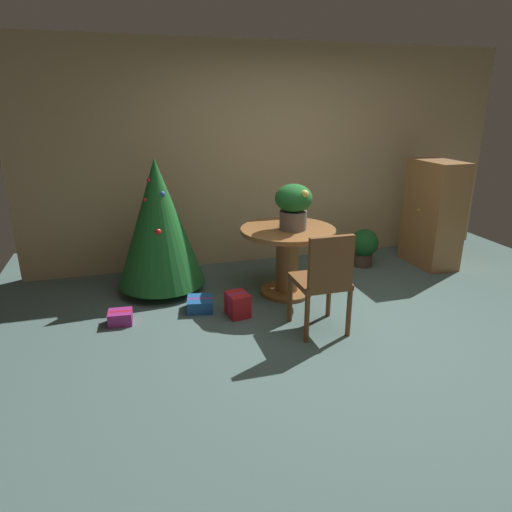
% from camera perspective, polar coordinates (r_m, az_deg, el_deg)
% --- Properties ---
extents(ground_plane, '(6.60, 6.60, 0.00)m').
position_cam_1_polar(ground_plane, '(4.11, 11.90, -9.70)').
color(ground_plane, '#4C6660').
extents(back_wall_panel, '(6.00, 0.10, 2.60)m').
position_cam_1_polar(back_wall_panel, '(5.68, 2.28, 12.40)').
color(back_wall_panel, tan).
rests_on(back_wall_panel, ground_plane).
extents(round_dining_table, '(0.97, 0.97, 0.72)m').
position_cam_1_polar(round_dining_table, '(4.70, 3.98, 0.63)').
color(round_dining_table, brown).
rests_on(round_dining_table, ground_plane).
extents(flower_vase, '(0.37, 0.37, 0.46)m').
position_cam_1_polar(flower_vase, '(4.53, 4.74, 6.55)').
color(flower_vase, '#665B51').
rests_on(flower_vase, round_dining_table).
extents(wooden_chair_near, '(0.43, 0.45, 0.92)m').
position_cam_1_polar(wooden_chair_near, '(3.90, 8.51, -2.74)').
color(wooden_chair_near, brown).
rests_on(wooden_chair_near, ground_plane).
extents(holiday_tree, '(0.91, 0.91, 1.41)m').
position_cam_1_polar(holiday_tree, '(4.81, -12.14, 4.11)').
color(holiday_tree, brown).
rests_on(holiday_tree, ground_plane).
extents(gift_box_purple, '(0.23, 0.20, 0.12)m').
position_cam_1_polar(gift_box_purple, '(4.38, -16.67, -7.39)').
color(gift_box_purple, '#9E287A').
rests_on(gift_box_purple, ground_plane).
extents(gift_box_blue, '(0.29, 0.30, 0.12)m').
position_cam_1_polar(gift_box_blue, '(4.49, -7.02, -6.01)').
color(gift_box_blue, '#1E569E').
rests_on(gift_box_blue, ground_plane).
extents(gift_box_red, '(0.22, 0.26, 0.23)m').
position_cam_1_polar(gift_box_red, '(4.33, -2.31, -6.10)').
color(gift_box_red, red).
rests_on(gift_box_red, ground_plane).
extents(wooden_cabinet, '(0.43, 0.71, 1.28)m').
position_cam_1_polar(wooden_cabinet, '(5.94, 21.35, 4.95)').
color(wooden_cabinet, '#9E6B3D').
rests_on(wooden_cabinet, ground_plane).
extents(potted_plant, '(0.34, 0.34, 0.47)m').
position_cam_1_polar(potted_plant, '(5.72, 13.41, 1.27)').
color(potted_plant, '#4C382D').
rests_on(potted_plant, ground_plane).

